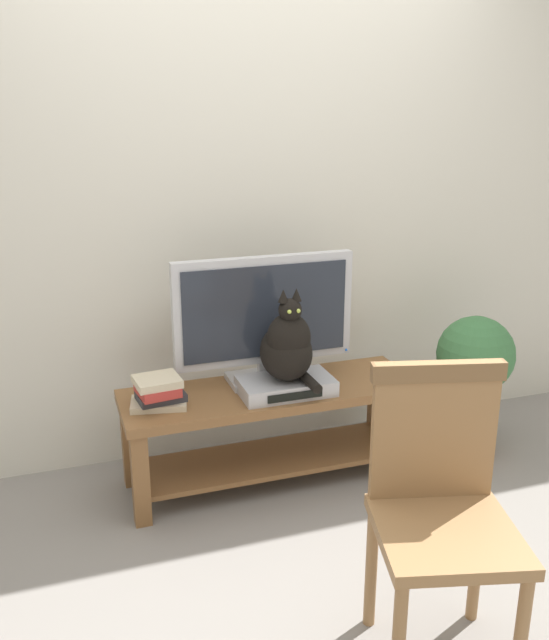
{
  "coord_description": "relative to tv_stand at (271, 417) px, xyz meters",
  "views": [
    {
      "loc": [
        -0.94,
        -2.14,
        1.72
      ],
      "look_at": [
        -0.02,
        0.57,
        0.81
      ],
      "focal_mm": 38.69,
      "sensor_mm": 36.0,
      "label": 1
    }
  ],
  "objects": [
    {
      "name": "ground_plane",
      "position": [
        0.02,
        -0.62,
        -0.32
      ],
      "size": [
        12.0,
        12.0,
        0.0
      ],
      "primitive_type": "plane",
      "color": "gray"
    },
    {
      "name": "back_wall",
      "position": [
        0.02,
        0.48,
        1.08
      ],
      "size": [
        7.0,
        0.12,
        2.8
      ],
      "primitive_type": "cube",
      "color": "beige",
      "rests_on": "ground"
    },
    {
      "name": "tv_stand",
      "position": [
        0.0,
        0.0,
        0.0
      ],
      "size": [
        1.36,
        0.44,
        0.47
      ],
      "color": "brown",
      "rests_on": "ground"
    },
    {
      "name": "tv",
      "position": [
        0.0,
        0.09,
        0.46
      ],
      "size": [
        0.84,
        0.2,
        0.6
      ],
      "color": "#B7B7BC",
      "rests_on": "tv_stand"
    },
    {
      "name": "media_box",
      "position": [
        0.05,
        -0.07,
        0.18
      ],
      "size": [
        0.42,
        0.24,
        0.07
      ],
      "color": "#ADADB2",
      "rests_on": "tv_stand"
    },
    {
      "name": "cat",
      "position": [
        0.05,
        -0.08,
        0.37
      ],
      "size": [
        0.23,
        0.34,
        0.43
      ],
      "color": "black",
      "rests_on": "media_box"
    },
    {
      "name": "wooden_chair",
      "position": [
        0.17,
        -1.15,
        0.23
      ],
      "size": [
        0.51,
        0.51,
        0.95
      ],
      "color": "olive",
      "rests_on": "ground"
    },
    {
      "name": "book_stack",
      "position": [
        -0.52,
        -0.03,
        0.21
      ],
      "size": [
        0.26,
        0.2,
        0.14
      ],
      "color": "beige",
      "rests_on": "tv_stand"
    },
    {
      "name": "potted_plant",
      "position": [
        1.03,
        -0.08,
        0.12
      ],
      "size": [
        0.38,
        0.38,
        0.73
      ],
      "color": "#9E6B4C",
      "rests_on": "ground"
    }
  ]
}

